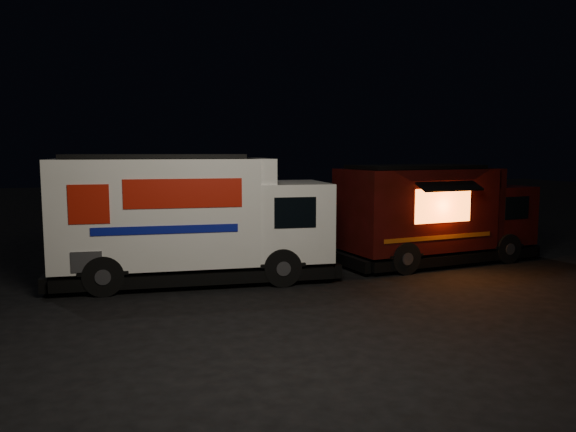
# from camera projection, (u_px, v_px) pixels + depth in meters

# --- Properties ---
(ground) EXTENTS (80.00, 80.00, 0.00)m
(ground) POSITION_uv_depth(u_px,v_px,m) (285.00, 303.00, 11.25)
(ground) COLOR black
(ground) RESTS_ON ground
(white_truck) EXTENTS (6.71, 2.80, 2.97)m
(white_truck) POSITION_uv_depth(u_px,v_px,m) (195.00, 218.00, 13.05)
(white_truck) COLOR white
(white_truck) RESTS_ON ground
(red_truck) EXTENTS (5.93, 2.74, 2.67)m
(red_truck) POSITION_uv_depth(u_px,v_px,m) (437.00, 214.00, 15.30)
(red_truck) COLOR #3D0B0B
(red_truck) RESTS_ON ground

